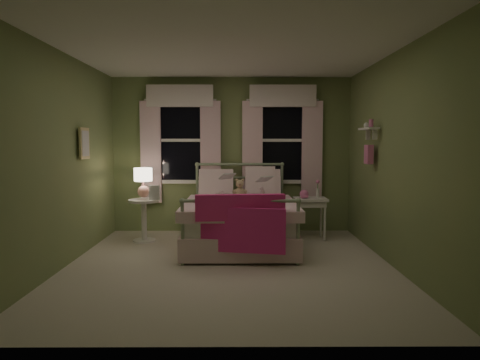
{
  "coord_description": "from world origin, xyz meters",
  "views": [
    {
      "loc": [
        0.11,
        -5.15,
        1.51
      ],
      "look_at": [
        0.14,
        0.68,
        1.0
      ],
      "focal_mm": 32.0,
      "sensor_mm": 36.0,
      "label": 1
    }
  ],
  "objects_px": {
    "bed": "(240,220)",
    "child_left": "(222,177)",
    "child_right": "(258,181)",
    "table_lamp": "(143,179)",
    "nightstand_left": "(144,214)",
    "nightstand_right": "(310,204)",
    "teddy_bear": "(240,190)"
  },
  "relations": [
    {
      "from": "bed",
      "to": "teddy_bear",
      "type": "bearing_deg",
      "value": 91.15
    },
    {
      "from": "child_left",
      "to": "teddy_bear",
      "type": "height_order",
      "value": "child_left"
    },
    {
      "from": "child_right",
      "to": "table_lamp",
      "type": "relative_size",
      "value": 1.57
    },
    {
      "from": "bed",
      "to": "child_right",
      "type": "bearing_deg",
      "value": 57.61
    },
    {
      "from": "bed",
      "to": "child_left",
      "type": "distance_m",
      "value": 0.8
    },
    {
      "from": "nightstand_right",
      "to": "nightstand_left",
      "type": "bearing_deg",
      "value": -176.43
    },
    {
      "from": "bed",
      "to": "table_lamp",
      "type": "distance_m",
      "value": 1.6
    },
    {
      "from": "table_lamp",
      "to": "nightstand_left",
      "type": "bearing_deg",
      "value": 180.0
    },
    {
      "from": "child_right",
      "to": "table_lamp",
      "type": "xyz_separation_m",
      "value": [
        -1.74,
        -0.15,
        0.03
      ]
    },
    {
      "from": "bed",
      "to": "child_right",
      "type": "height_order",
      "value": "child_right"
    },
    {
      "from": "bed",
      "to": "table_lamp",
      "type": "xyz_separation_m",
      "value": [
        -1.47,
        0.28,
        0.58
      ]
    },
    {
      "from": "table_lamp",
      "to": "bed",
      "type": "bearing_deg",
      "value": -10.91
    },
    {
      "from": "table_lamp",
      "to": "nightstand_right",
      "type": "bearing_deg",
      "value": 3.57
    },
    {
      "from": "teddy_bear",
      "to": "nightstand_right",
      "type": "relative_size",
      "value": 0.47
    },
    {
      "from": "table_lamp",
      "to": "nightstand_right",
      "type": "height_order",
      "value": "table_lamp"
    },
    {
      "from": "child_left",
      "to": "nightstand_left",
      "type": "relative_size",
      "value": 1.28
    },
    {
      "from": "teddy_bear",
      "to": "nightstand_left",
      "type": "relative_size",
      "value": 0.46
    },
    {
      "from": "child_left",
      "to": "table_lamp",
      "type": "distance_m",
      "value": 1.19
    },
    {
      "from": "child_right",
      "to": "teddy_bear",
      "type": "relative_size",
      "value": 2.35
    },
    {
      "from": "nightstand_left",
      "to": "table_lamp",
      "type": "bearing_deg",
      "value": 0.0
    },
    {
      "from": "child_left",
      "to": "child_right",
      "type": "xyz_separation_m",
      "value": [
        0.56,
        0.0,
        -0.06
      ]
    },
    {
      "from": "child_right",
      "to": "nightstand_left",
      "type": "xyz_separation_m",
      "value": [
        -1.74,
        -0.15,
        -0.5
      ]
    },
    {
      "from": "child_left",
      "to": "nightstand_right",
      "type": "relative_size",
      "value": 1.3
    },
    {
      "from": "child_left",
      "to": "nightstand_right",
      "type": "bearing_deg",
      "value": 170.96
    },
    {
      "from": "nightstand_left",
      "to": "table_lamp",
      "type": "height_order",
      "value": "table_lamp"
    },
    {
      "from": "nightstand_left",
      "to": "table_lamp",
      "type": "distance_m",
      "value": 0.54
    },
    {
      "from": "bed",
      "to": "child_left",
      "type": "relative_size",
      "value": 2.44
    },
    {
      "from": "nightstand_left",
      "to": "nightstand_right",
      "type": "height_order",
      "value": "same"
    },
    {
      "from": "nightstand_left",
      "to": "child_left",
      "type": "bearing_deg",
      "value": 7.21
    },
    {
      "from": "nightstand_left",
      "to": "bed",
      "type": "bearing_deg",
      "value": -10.91
    },
    {
      "from": "teddy_bear",
      "to": "table_lamp",
      "type": "xyz_separation_m",
      "value": [
        -1.46,
        0.01,
        0.16
      ]
    },
    {
      "from": "nightstand_left",
      "to": "nightstand_right",
      "type": "xyz_separation_m",
      "value": [
        2.57,
        0.16,
        0.13
      ]
    }
  ]
}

